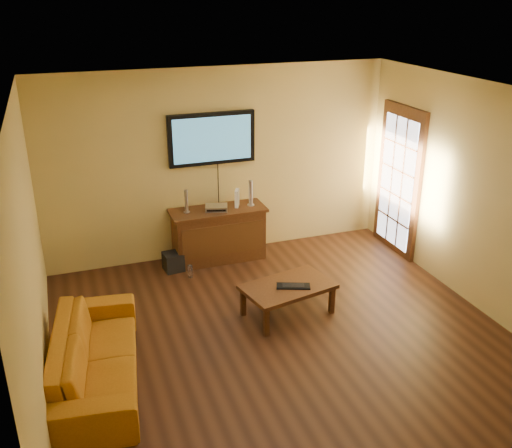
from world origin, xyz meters
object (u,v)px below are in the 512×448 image
television (212,139)px  sofa (95,347)px  media_console (219,234)px  coffee_table (288,289)px  av_receiver (216,208)px  bottle (190,271)px  keyboard (293,286)px  subwoofer (173,262)px  speaker_left (186,202)px  game_console (237,198)px  speaker_right (251,194)px

television → sofa: bearing=-127.7°
media_console → coffee_table: media_console is taller
av_receiver → bottle: av_receiver is taller
coffee_table → sofa: (-2.28, -0.54, 0.05)m
television → av_receiver: bearing=-96.9°
sofa → keyboard: bearing=-70.9°
coffee_table → subwoofer: coffee_table is taller
speaker_left → keyboard: size_ratio=0.78×
media_console → game_console: bearing=5.9°
bottle → sofa: bearing=-127.0°
keyboard → coffee_table: bearing=124.0°
speaker_left → game_console: (0.73, 0.00, -0.03)m
speaker_right → game_console: size_ratio=1.52×
coffee_table → av_receiver: 1.82m
media_console → keyboard: size_ratio=3.21×
av_receiver → bottle: bearing=-125.0°
television → bottle: size_ratio=6.19×
speaker_left → keyboard: 2.08m
av_receiver → television: bearing=99.6°
speaker_right → subwoofer: size_ratio=1.45×
television → speaker_left: 0.94m
subwoofer → bottle: bearing=-65.9°
sofa → bottle: bearing=-29.4°
sofa → game_console: 3.24m
coffee_table → speaker_left: size_ratio=3.56×
coffee_table → bottle: size_ratio=5.88×
speaker_right → subwoofer: (-1.19, -0.13, -0.81)m
speaker_left → television: bearing=23.1°
media_console → speaker_left: (-0.44, 0.03, 0.53)m
speaker_right → media_console: bearing=179.4°
television → speaker_left: television is taller
media_console → sofa: bearing=-130.3°
sofa → keyboard: size_ratio=4.75×
game_console → speaker_left: bearing=-155.5°
speaker_right → sofa: bearing=-136.8°
speaker_right → subwoofer: bearing=-173.8°
media_console → speaker_right: size_ratio=3.63×
speaker_left → bottle: speaker_left is taller
subwoofer → bottle: 0.34m
television → keyboard: television is taller
coffee_table → speaker_left: speaker_left is taller
coffee_table → bottle: bearing=124.0°
coffee_table → speaker_left: 2.02m
sofa → keyboard: 2.37m
coffee_table → speaker_right: size_ratio=3.13×
coffee_table → keyboard: (0.04, -0.06, 0.06)m
television → keyboard: 2.45m
television → av_receiver: 0.96m
television → av_receiver: television is taller
media_console → bottle: 0.74m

